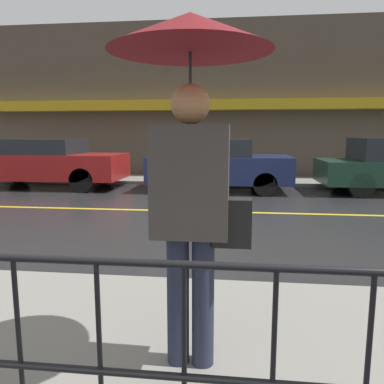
# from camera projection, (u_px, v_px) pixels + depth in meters

# --- Properties ---
(ground_plane) EXTENTS (80.00, 80.00, 0.00)m
(ground_plane) POSITION_uv_depth(u_px,v_px,m) (187.00, 211.00, 7.87)
(ground_plane) COLOR #262628
(sidewalk_near) EXTENTS (28.00, 2.46, 0.11)m
(sidewalk_near) POSITION_uv_depth(u_px,v_px,m) (100.00, 345.00, 2.79)
(sidewalk_near) COLOR gray
(sidewalk_near) RESTS_ON ground_plane
(sidewalk_far) EXTENTS (28.00, 1.95, 0.11)m
(sidewalk_far) POSITION_uv_depth(u_px,v_px,m) (206.00, 180.00, 12.67)
(sidewalk_far) COLOR gray
(sidewalk_far) RESTS_ON ground_plane
(lane_marking) EXTENTS (25.20, 0.12, 0.01)m
(lane_marking) POSITION_uv_depth(u_px,v_px,m) (187.00, 211.00, 7.86)
(lane_marking) COLOR gold
(lane_marking) RESTS_ON ground_plane
(building_storefront) EXTENTS (28.00, 0.85, 5.52)m
(building_storefront) POSITION_uv_depth(u_px,v_px,m) (208.00, 101.00, 13.33)
(building_storefront) COLOR #4C4238
(building_storefront) RESTS_ON ground_plane
(railing_foreground) EXTENTS (12.00, 0.04, 0.97)m
(railing_foreground) POSITION_uv_depth(u_px,v_px,m) (18.00, 328.00, 1.73)
(railing_foreground) COLOR black
(railing_foreground) RESTS_ON sidewalk_near
(pedestrian) EXTENTS (0.98, 0.98, 2.20)m
(pedestrian) POSITION_uv_depth(u_px,v_px,m) (191.00, 108.00, 2.24)
(pedestrian) COLOR #23283D
(pedestrian) RESTS_ON sidewalk_near
(car_red) EXTENTS (4.63, 1.85, 1.45)m
(car_red) POSITION_uv_depth(u_px,v_px,m) (45.00, 162.00, 11.21)
(car_red) COLOR maroon
(car_red) RESTS_ON ground_plane
(car_navy) EXTENTS (3.95, 1.94, 1.46)m
(car_navy) POSITION_uv_depth(u_px,v_px,m) (218.00, 164.00, 10.63)
(car_navy) COLOR #19234C
(car_navy) RESTS_ON ground_plane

